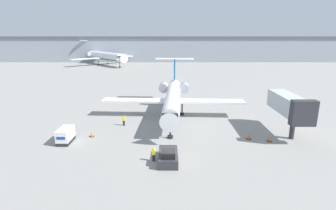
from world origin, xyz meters
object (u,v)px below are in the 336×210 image
at_px(pushback_tug, 167,156).
at_px(traffic_cone_left, 91,134).
at_px(worker_by_wing, 123,120).
at_px(luggage_cart, 64,136).
at_px(traffic_cone_mid, 268,139).
at_px(airplane_main, 172,97).
at_px(worker_near_tug, 153,154).
at_px(jet_bridge, 288,105).
at_px(airplane_parked_far_left, 103,56).
at_px(traffic_cone_right, 247,137).

distance_m(pushback_tug, traffic_cone_left, 13.48).
bearing_deg(pushback_tug, worker_by_wing, 120.04).
relative_size(pushback_tug, luggage_cart, 1.44).
distance_m(pushback_tug, traffic_cone_mid, 15.26).
xyz_separation_m(airplane_main, traffic_cone_mid, (13.21, -11.95, -3.08)).
relative_size(airplane_main, worker_near_tug, 15.81).
relative_size(airplane_main, jet_bridge, 2.69).
xyz_separation_m(pushback_tug, airplane_parked_far_left, (-31.01, 100.41, 3.61)).
height_order(pushback_tug, jet_bridge, jet_bridge).
height_order(luggage_cart, worker_by_wing, luggage_cart).
xyz_separation_m(traffic_cone_left, traffic_cone_right, (22.48, -0.87, -0.03)).
distance_m(airplane_main, worker_near_tug, 18.15).
bearing_deg(pushback_tug, traffic_cone_mid, 22.88).
height_order(luggage_cart, traffic_cone_right, luggage_cart).
distance_m(worker_near_tug, airplane_parked_far_left, 104.57).
xyz_separation_m(traffic_cone_right, jet_bridge, (6.16, 1.82, 4.09)).
height_order(worker_by_wing, airplane_parked_far_left, airplane_parked_far_left).
height_order(worker_near_tug, traffic_cone_mid, worker_near_tug).
bearing_deg(pushback_tug, traffic_cone_right, 30.78).
xyz_separation_m(traffic_cone_left, traffic_cone_mid, (25.15, -1.72, -0.03)).
distance_m(pushback_tug, luggage_cart, 15.15).
bearing_deg(luggage_cart, traffic_cone_left, 34.45).
relative_size(pushback_tug, worker_near_tug, 2.73).
distance_m(traffic_cone_mid, jet_bridge, 6.01).
xyz_separation_m(luggage_cart, jet_bridge, (31.61, 2.99, 3.43)).
relative_size(worker_near_tug, airplane_parked_far_left, 0.05).
height_order(traffic_cone_left, traffic_cone_right, traffic_cone_left).
relative_size(luggage_cart, traffic_cone_left, 4.07).
bearing_deg(worker_by_wing, worker_near_tug, -65.96).
relative_size(luggage_cart, airplane_parked_far_left, 0.10).
xyz_separation_m(airplane_main, luggage_cart, (-14.91, -12.27, -2.41)).
relative_size(airplane_main, pushback_tug, 5.80).
bearing_deg(airplane_main, traffic_cone_left, -139.39).
xyz_separation_m(traffic_cone_mid, jet_bridge, (3.49, 2.67, 4.10)).
distance_m(worker_near_tug, traffic_cone_right, 14.70).
relative_size(luggage_cart, worker_by_wing, 1.84).
bearing_deg(worker_by_wing, pushback_tug, -59.96).
bearing_deg(airplane_main, worker_near_tug, -98.10).
bearing_deg(airplane_main, worker_by_wing, -146.10).
bearing_deg(traffic_cone_left, jet_bridge, 1.89).
distance_m(worker_by_wing, traffic_cone_right, 19.46).
bearing_deg(worker_by_wing, luggage_cart, -134.97).
bearing_deg(airplane_parked_far_left, traffic_cone_right, -65.63).
bearing_deg(worker_near_tug, traffic_cone_right, 27.09).
height_order(airplane_main, traffic_cone_right, airplane_main).
relative_size(pushback_tug, traffic_cone_left, 5.85).
distance_m(luggage_cart, traffic_cone_right, 25.49).
bearing_deg(jet_bridge, worker_near_tug, -156.14).
relative_size(worker_by_wing, traffic_cone_right, 2.39).
relative_size(airplane_main, traffic_cone_right, 36.60).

